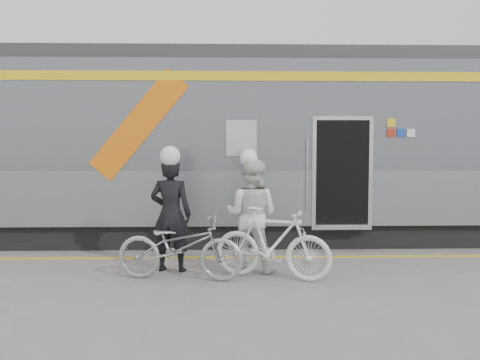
{
  "coord_description": "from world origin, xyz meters",
  "views": [
    {
      "loc": [
        0.24,
        -7.26,
        2.12
      ],
      "look_at": [
        0.48,
        1.6,
        1.5
      ],
      "focal_mm": 38.0,
      "sensor_mm": 36.0,
      "label": 1
    }
  ],
  "objects_px": {
    "man": "(171,214)",
    "woman": "(252,215)",
    "bicycle_right": "(272,243)",
    "bicycle_left": "(180,246)"
  },
  "relations": [
    {
      "from": "bicycle_left",
      "to": "man",
      "type": "bearing_deg",
      "value": 29.72
    },
    {
      "from": "bicycle_left",
      "to": "bicycle_right",
      "type": "height_order",
      "value": "bicycle_right"
    },
    {
      "from": "woman",
      "to": "bicycle_left",
      "type": "bearing_deg",
      "value": 45.77
    },
    {
      "from": "woman",
      "to": "bicycle_right",
      "type": "distance_m",
      "value": 0.73
    },
    {
      "from": "woman",
      "to": "bicycle_right",
      "type": "height_order",
      "value": "woman"
    },
    {
      "from": "man",
      "to": "woman",
      "type": "distance_m",
      "value": 1.35
    },
    {
      "from": "man",
      "to": "bicycle_left",
      "type": "xyz_separation_m",
      "value": [
        0.2,
        -0.55,
        -0.43
      ]
    },
    {
      "from": "man",
      "to": "woman",
      "type": "relative_size",
      "value": 1.02
    },
    {
      "from": "bicycle_right",
      "to": "bicycle_left",
      "type": "bearing_deg",
      "value": 110.25
    },
    {
      "from": "man",
      "to": "bicycle_right",
      "type": "bearing_deg",
      "value": 171.2
    }
  ]
}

